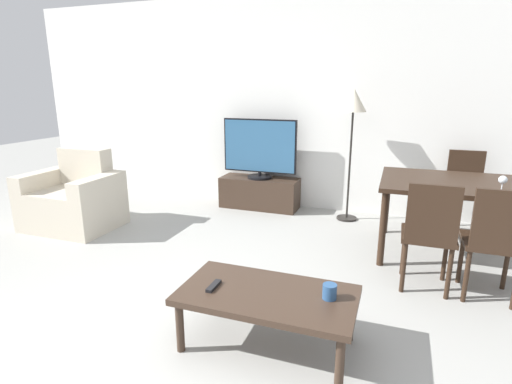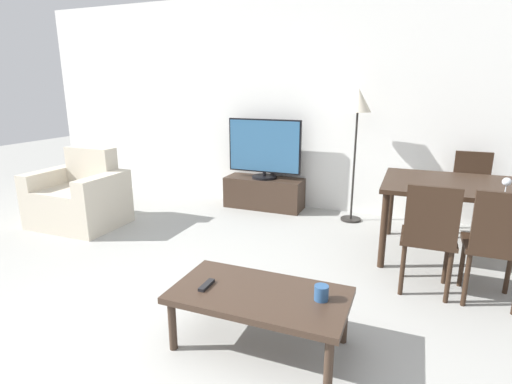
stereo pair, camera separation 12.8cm
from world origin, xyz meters
TOP-DOWN VIEW (x-y plane):
  - ground_plane at (0.00, 0.00)m, footprint 18.00×18.00m
  - wall_back at (0.00, 3.60)m, footprint 7.94×0.06m
  - armchair at (-2.17, 1.92)m, footprint 0.98×0.74m
  - tv_stand at (-0.41, 3.33)m, footprint 1.03×0.39m
  - tv at (-0.41, 3.33)m, footprint 0.98×0.32m
  - coffee_table at (0.60, 0.58)m, footprint 1.07×0.57m
  - dining_table at (1.78, 2.48)m, footprint 1.26×1.01m
  - dining_chair_near at (1.56, 1.67)m, footprint 0.40×0.40m
  - dining_chair_far at (2.00, 3.29)m, footprint 0.40×0.40m
  - dining_chair_near_right at (2.00, 1.67)m, footprint 0.40×0.40m
  - floor_lamp at (0.75, 3.24)m, footprint 0.30×0.30m
  - remote_primary at (0.27, 0.52)m, footprint 0.04×0.15m
  - cup_white_near at (0.97, 0.63)m, footprint 0.08×0.08m
  - wine_glass_left at (2.10, 2.15)m, footprint 0.07×0.07m

SIDE VIEW (x-z plane):
  - ground_plane at x=0.00m, z-range 0.00..0.00m
  - tv_stand at x=-0.41m, z-range 0.00..0.40m
  - armchair at x=-2.17m, z-range -0.12..0.75m
  - coffee_table at x=0.60m, z-range 0.14..0.51m
  - remote_primary at x=0.27m, z-range 0.37..0.39m
  - cup_white_near at x=0.97m, z-range 0.37..0.46m
  - dining_chair_near at x=1.56m, z-range 0.05..0.95m
  - dining_chair_far at x=2.00m, z-range 0.05..0.95m
  - dining_chair_near_right at x=2.00m, z-range 0.05..0.95m
  - dining_table at x=1.78m, z-range 0.29..1.02m
  - tv at x=-0.41m, z-range 0.41..1.17m
  - wine_glass_left at x=2.10m, z-range 0.76..0.91m
  - floor_lamp at x=0.75m, z-range 0.55..2.10m
  - wall_back at x=0.00m, z-range 0.00..2.70m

